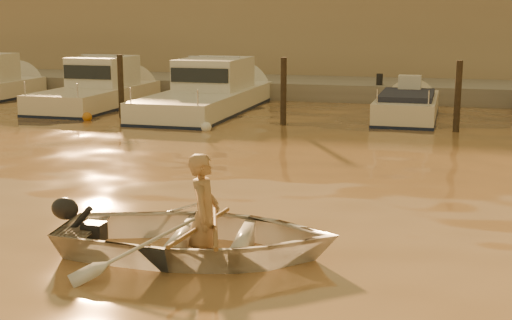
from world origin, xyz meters
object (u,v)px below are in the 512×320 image
(moored_boat_1, at_px, (96,89))
(moored_boat_3, at_px, (407,112))
(dinghy, at_px, (197,236))
(person, at_px, (204,216))
(moored_boat_2, at_px, (207,93))
(waterfront_building, at_px, (353,32))

(moored_boat_1, height_order, moored_boat_3, moored_boat_1)
(dinghy, bearing_deg, moored_boat_1, 25.31)
(person, bearing_deg, moored_boat_2, 11.94)
(moored_boat_2, bearing_deg, moored_boat_1, 180.00)
(dinghy, bearing_deg, moored_boat_2, 11.56)
(dinghy, distance_m, person, 0.31)
(moored_boat_3, relative_size, waterfront_building, 0.12)
(person, xyz_separation_m, moored_boat_3, (1.79, 13.99, -0.34))
(waterfront_building, bearing_deg, dinghy, -86.80)
(moored_boat_3, bearing_deg, moored_boat_1, 180.00)
(person, distance_m, waterfront_building, 25.10)
(person, bearing_deg, dinghy, 90.00)
(moored_boat_3, distance_m, waterfront_building, 11.69)
(person, bearing_deg, waterfront_building, -3.88)
(dinghy, xyz_separation_m, moored_boat_3, (1.89, 14.00, -0.05))
(moored_boat_2, bearing_deg, dinghy, -71.13)
(moored_boat_1, xyz_separation_m, moored_boat_2, (4.17, 0.00, 0.00))
(person, height_order, moored_boat_3, person)
(waterfront_building, bearing_deg, moored_boat_1, -124.51)
(moored_boat_2, bearing_deg, waterfront_building, 72.88)
(moored_boat_1, distance_m, moored_boat_3, 10.86)
(dinghy, distance_m, moored_boat_1, 16.63)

